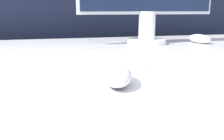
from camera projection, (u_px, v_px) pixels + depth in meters
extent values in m
cube|color=black|center=(78.00, 31.00, 1.45)|extent=(5.00, 0.03, 1.48)
ellipsoid|color=white|center=(117.00, 75.00, 0.49)|extent=(0.08, 0.13, 0.04)
cube|color=silver|center=(58.00, 62.00, 0.68)|extent=(0.42, 0.14, 0.02)
cube|color=silver|center=(58.00, 57.00, 0.68)|extent=(0.40, 0.13, 0.01)
cylinder|color=white|center=(146.00, 41.00, 1.10)|extent=(0.16, 0.16, 0.02)
cylinder|color=white|center=(147.00, 25.00, 1.08)|extent=(0.07, 0.07, 0.11)
ellipsoid|color=white|center=(199.00, 39.00, 1.12)|extent=(0.07, 0.13, 0.04)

